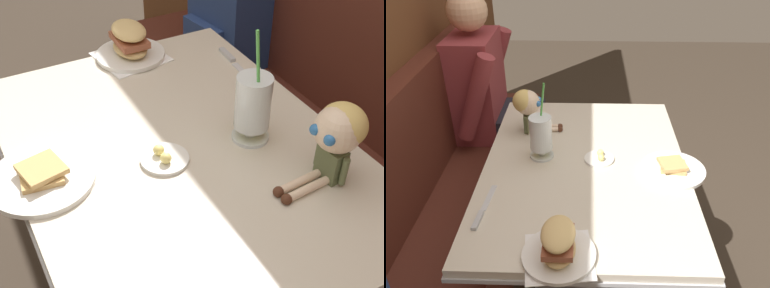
{
  "view_description": "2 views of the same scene",
  "coord_description": "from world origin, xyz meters",
  "views": [
    {
      "loc": [
        0.91,
        -0.27,
        1.56
      ],
      "look_at": [
        0.03,
        0.2,
        0.77
      ],
      "focal_mm": 48.35,
      "sensor_mm": 36.0,
      "label": 1
    },
    {
      "loc": [
        -1.31,
        0.17,
        1.64
      ],
      "look_at": [
        0.1,
        0.21,
        0.77
      ],
      "focal_mm": 37.16,
      "sensor_mm": 36.0,
      "label": 2
    }
  ],
  "objects": [
    {
      "name": "booth_bench",
      "position": [
        0.0,
        0.81,
        0.33
      ],
      "size": [
        2.6,
        0.48,
        1.0
      ],
      "color": "#512319",
      "rests_on": "ground"
    },
    {
      "name": "diner_table",
      "position": [
        0.0,
        0.18,
        0.54
      ],
      "size": [
        1.11,
        0.81,
        0.74
      ],
      "color": "beige",
      "rests_on": "ground"
    },
    {
      "name": "toast_plate",
      "position": [
        -0.04,
        -0.16,
        0.75
      ],
      "size": [
        0.25,
        0.25,
        0.04
      ],
      "color": "white",
      "rests_on": "diner_table"
    },
    {
      "name": "milkshake_glass",
      "position": [
        0.05,
        0.36,
        0.84
      ],
      "size": [
        0.1,
        0.1,
        0.32
      ],
      "color": "silver",
      "rests_on": "diner_table"
    },
    {
      "name": "sandwich_plate",
      "position": [
        -0.49,
        0.25,
        0.79
      ],
      "size": [
        0.23,
        0.23,
        0.12
      ],
      "color": "white",
      "rests_on": "diner_table"
    },
    {
      "name": "butter_saucer",
      "position": [
        0.03,
        0.12,
        0.75
      ],
      "size": [
        0.12,
        0.12,
        0.04
      ],
      "color": "white",
      "rests_on": "diner_table"
    },
    {
      "name": "butter_knife",
      "position": [
        -0.31,
        0.52,
        0.74
      ],
      "size": [
        0.24,
        0.04,
        0.01
      ],
      "color": "silver",
      "rests_on": "diner_table"
    },
    {
      "name": "seated_doll",
      "position": [
        0.26,
        0.44,
        0.87
      ],
      "size": [
        0.12,
        0.22,
        0.2
      ],
      "color": "#5B6642",
      "rests_on": "diner_table"
    },
    {
      "name": "backpack",
      "position": [
        -0.76,
        0.78,
        0.66
      ],
      "size": [
        0.33,
        0.28,
        0.41
      ],
      "color": "navy",
      "rests_on": "booth_bench"
    }
  ]
}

